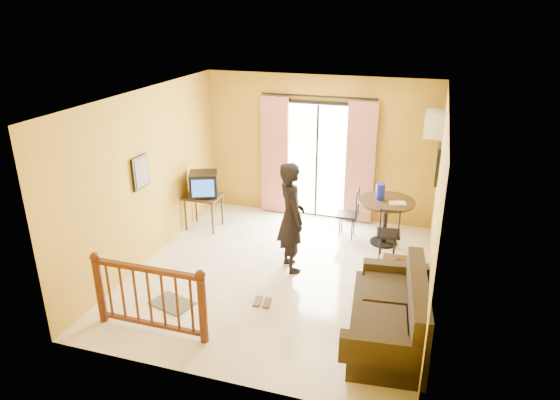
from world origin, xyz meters
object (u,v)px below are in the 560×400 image
(dining_table, at_px, (386,209))
(television, at_px, (204,184))
(coffee_table, at_px, (398,279))
(sofa, at_px, (392,317))
(standing_person, at_px, (291,217))

(dining_table, bearing_deg, television, -173.90)
(coffee_table, bearing_deg, dining_table, 102.84)
(television, distance_m, coffee_table, 4.01)
(coffee_table, relative_size, sofa, 0.49)
(television, height_order, standing_person, standing_person)
(television, height_order, sofa, television)
(dining_table, relative_size, coffee_table, 1.00)
(sofa, bearing_deg, dining_table, 92.39)
(coffee_table, distance_m, sofa, 1.05)
(coffee_table, distance_m, standing_person, 1.87)
(television, relative_size, dining_table, 0.65)
(television, relative_size, sofa, 0.32)
(television, height_order, coffee_table, television)
(television, xyz_separation_m, sofa, (3.73, -2.42, -0.54))
(television, bearing_deg, sofa, -54.77)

